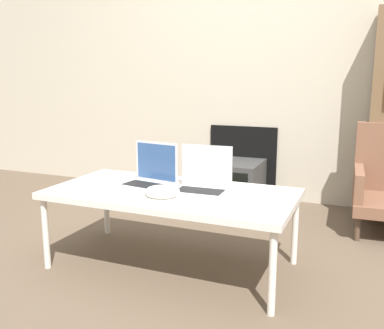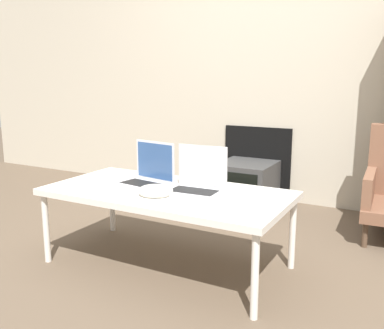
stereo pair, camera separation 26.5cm
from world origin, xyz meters
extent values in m
plane|color=brown|center=(0.00, 0.00, 0.00)|extent=(14.00, 14.00, 0.00)
cube|color=#B7AD99|center=(0.00, 1.85, 1.30)|extent=(7.00, 0.06, 2.60)
cube|color=black|center=(-0.05, 1.81, 0.32)|extent=(0.62, 0.03, 0.65)
cube|color=silver|center=(0.00, 0.19, 0.43)|extent=(1.37, 0.68, 0.04)
cylinder|color=silver|center=(-0.65, -0.11, 0.21)|extent=(0.04, 0.04, 0.41)
cylinder|color=silver|center=(0.65, -0.11, 0.21)|extent=(0.04, 0.04, 0.41)
cylinder|color=silver|center=(-0.65, 0.49, 0.21)|extent=(0.04, 0.04, 0.41)
cylinder|color=silver|center=(0.65, 0.49, 0.21)|extent=(0.04, 0.04, 0.41)
cube|color=silver|center=(-0.17, 0.20, 0.46)|extent=(0.33, 0.28, 0.02)
cube|color=black|center=(-0.17, 0.20, 0.47)|extent=(0.27, 0.17, 0.00)
cube|color=silver|center=(-0.15, 0.31, 0.58)|extent=(0.30, 0.06, 0.24)
cube|color=#2D4C7F|center=(-0.15, 0.30, 0.58)|extent=(0.27, 0.05, 0.21)
cube|color=#B2B2B7|center=(0.17, 0.20, 0.46)|extent=(0.31, 0.25, 0.02)
cube|color=black|center=(0.17, 0.20, 0.47)|extent=(0.26, 0.14, 0.00)
cube|color=#B2B2B7|center=(0.17, 0.31, 0.58)|extent=(0.30, 0.02, 0.24)
cube|color=white|center=(0.17, 0.30, 0.58)|extent=(0.27, 0.02, 0.21)
torus|color=beige|center=(0.00, 0.08, 0.47)|extent=(0.19, 0.19, 0.04)
cube|color=silver|center=(0.19, 0.00, 0.45)|extent=(0.06, 0.14, 0.01)
cube|color=#383838|center=(-0.05, 1.55, 0.18)|extent=(0.45, 0.48, 0.37)
cube|color=black|center=(-0.05, 1.31, 0.18)|extent=(0.37, 0.01, 0.29)
cube|color=brown|center=(0.96, 1.25, 0.35)|extent=(0.09, 0.53, 0.20)
cylinder|color=#4C3828|center=(0.98, 1.02, 0.09)|extent=(0.04, 0.04, 0.17)
cylinder|color=#4C3828|center=(0.98, 1.51, 0.09)|extent=(0.04, 0.04, 0.17)
camera|label=1|loc=(1.01, -1.91, 1.07)|focal=40.00mm
camera|label=2|loc=(1.24, -1.79, 1.07)|focal=40.00mm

